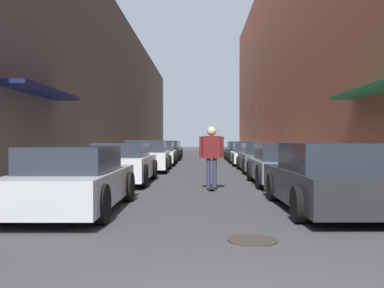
# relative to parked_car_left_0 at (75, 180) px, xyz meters

# --- Properties ---
(ground) EXTENTS (126.39, 126.39, 0.00)m
(ground) POSITION_rel_parked_car_left_0_xyz_m (2.61, 17.47, -0.63)
(ground) COLOR #38383A
(curb_strip_left) EXTENTS (1.80, 57.45, 0.12)m
(curb_strip_left) POSITION_rel_parked_car_left_0_xyz_m (-1.88, 23.22, -0.57)
(curb_strip_left) COLOR #A3A099
(curb_strip_left) RESTS_ON ground
(curb_strip_right) EXTENTS (1.80, 57.45, 0.12)m
(curb_strip_right) POSITION_rel_parked_car_left_0_xyz_m (7.10, 23.22, -0.57)
(curb_strip_right) COLOR #A3A099
(curb_strip_right) RESTS_ON ground
(building_row_left) EXTENTS (4.90, 57.45, 10.06)m
(building_row_left) POSITION_rel_parked_car_left_0_xyz_m (-4.78, 23.21, 4.40)
(building_row_left) COLOR #564C47
(building_row_left) RESTS_ON ground
(building_row_right) EXTENTS (4.90, 57.45, 15.76)m
(building_row_right) POSITION_rel_parked_car_left_0_xyz_m (10.00, 23.21, 7.25)
(building_row_right) COLOR brown
(building_row_right) RESTS_ON ground
(parked_car_left_0) EXTENTS (1.86, 4.38, 1.29)m
(parked_car_left_0) POSITION_rel_parked_car_left_0_xyz_m (0.00, 0.00, 0.00)
(parked_car_left_0) COLOR #B7B7BC
(parked_car_left_0) RESTS_ON ground
(parked_car_left_1) EXTENTS (1.90, 4.38, 1.32)m
(parked_car_left_1) POSITION_rel_parked_car_left_0_xyz_m (-0.04, 5.49, 0.02)
(parked_car_left_1) COLOR silver
(parked_car_left_1) RESTS_ON ground
(parked_car_left_2) EXTENTS (2.04, 4.22, 1.42)m
(parked_car_left_2) POSITION_rel_parked_car_left_0_xyz_m (0.07, 10.86, 0.05)
(parked_car_left_2) COLOR silver
(parked_car_left_2) RESTS_ON ground
(parked_car_left_3) EXTENTS (2.03, 4.42, 1.26)m
(parked_car_left_3) POSITION_rel_parked_car_left_0_xyz_m (0.10, 15.80, -0.00)
(parked_car_left_3) COLOR silver
(parked_car_left_3) RESTS_ON ground
(parked_car_left_4) EXTENTS (2.08, 4.64, 1.37)m
(parked_car_left_4) POSITION_rel_parked_car_left_0_xyz_m (0.07, 21.67, 0.04)
(parked_car_left_4) COLOR black
(parked_car_left_4) RESTS_ON ground
(parked_car_left_5) EXTENTS (2.02, 4.20, 1.29)m
(parked_car_left_5) POSITION_rel_parked_car_left_0_xyz_m (-0.04, 26.92, -0.00)
(parked_car_left_5) COLOR maroon
(parked_car_left_5) RESTS_ON ground
(parked_car_right_0) EXTENTS (1.91, 4.37, 1.35)m
(parked_car_right_0) POSITION_rel_parked_car_left_0_xyz_m (5.03, 0.18, 0.02)
(parked_car_right_0) COLOR #232326
(parked_car_right_0) RESTS_ON ground
(parked_car_right_1) EXTENTS (2.00, 3.93, 1.27)m
(parked_car_right_1) POSITION_rel_parked_car_left_0_xyz_m (5.12, 5.09, -0.00)
(parked_car_right_1) COLOR gray
(parked_car_right_1) RESTS_ON ground
(parked_car_right_2) EXTENTS (1.86, 4.60, 1.27)m
(parked_car_right_2) POSITION_rel_parked_car_left_0_xyz_m (5.16, 10.62, -0.01)
(parked_car_right_2) COLOR #515459
(parked_car_right_2) RESTS_ON ground
(parked_car_right_3) EXTENTS (1.98, 4.44, 1.23)m
(parked_car_right_3) POSITION_rel_parked_car_left_0_xyz_m (5.19, 15.72, -0.03)
(parked_car_right_3) COLOR silver
(parked_car_right_3) RESTS_ON ground
(parked_car_right_4) EXTENTS (2.00, 4.74, 1.31)m
(parked_car_right_4) POSITION_rel_parked_car_left_0_xyz_m (5.21, 21.02, -0.00)
(parked_car_right_4) COLOR black
(parked_car_right_4) RESTS_ON ground
(skateboarder) EXTENTS (0.69, 0.78, 1.80)m
(skateboarder) POSITION_rel_parked_car_left_0_xyz_m (2.81, 3.69, 0.48)
(skateboarder) COLOR black
(skateboarder) RESTS_ON ground
(manhole_cover) EXTENTS (0.70, 0.70, 0.02)m
(manhole_cover) POSITION_rel_parked_car_left_0_xyz_m (3.23, -2.41, -0.62)
(manhole_cover) COLOR #332D28
(manhole_cover) RESTS_ON ground
(traffic_light) EXTENTS (0.16, 0.22, 3.64)m
(traffic_light) POSITION_rel_parked_car_left_0_xyz_m (6.54, 22.96, 1.73)
(traffic_light) COLOR #2D2D2D
(traffic_light) RESTS_ON curb_strip_right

